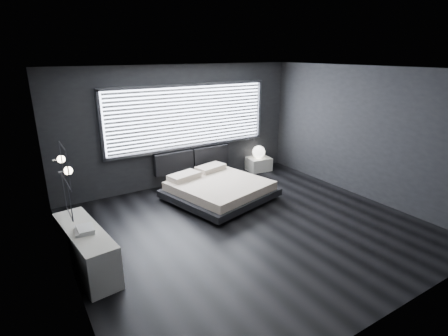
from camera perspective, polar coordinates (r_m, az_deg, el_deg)
room at (r=6.01m, az=4.29°, el=2.34°), size 6.04×6.00×2.80m
window at (r=8.32m, az=-5.62°, el=8.32°), size 4.14×0.09×1.52m
headboard at (r=8.52m, az=-5.12°, el=1.38°), size 1.96×0.16×0.52m
sconce_near at (r=4.95m, az=-24.13°, el=-0.40°), size 0.18×0.11×0.11m
sconce_far at (r=5.52m, az=-25.08°, el=1.31°), size 0.18×0.11×0.11m
wall_art_upper at (r=4.30m, az=-24.53°, el=0.34°), size 0.01×0.48×0.48m
wall_art_lower at (r=4.68m, az=-24.22°, el=-4.32°), size 0.01×0.48×0.48m
bed at (r=7.61m, az=-0.90°, el=-3.31°), size 2.38×2.32×0.51m
nightstand at (r=9.50m, az=5.64°, el=0.69°), size 0.65×0.57×0.35m
orb_lamp at (r=9.37m, az=5.69°, el=2.63°), size 0.34×0.34×0.34m
dresser at (r=5.62m, az=-21.58°, el=-12.16°), size 0.64×1.66×0.65m
book_stack at (r=5.38m, az=-21.78°, el=-9.30°), size 0.29×0.36×0.07m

